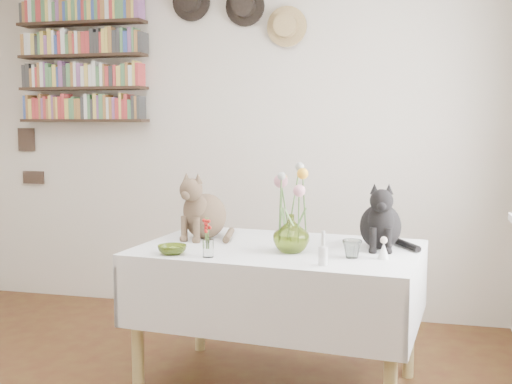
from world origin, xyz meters
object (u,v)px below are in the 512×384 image
(dining_table, at_px, (279,282))
(bookshelf_unit, at_px, (82,61))
(black_cat, at_px, (381,214))
(flower_vase, at_px, (291,233))
(tabby_cat, at_px, (205,204))

(dining_table, distance_m, bookshelf_unit, 2.51)
(black_cat, relative_size, flower_vase, 1.84)
(dining_table, bearing_deg, tabby_cat, 160.46)
(dining_table, height_order, tabby_cat, tabby_cat)
(tabby_cat, distance_m, black_cat, 0.96)
(dining_table, distance_m, tabby_cat, 0.61)
(black_cat, bearing_deg, dining_table, -172.05)
(dining_table, relative_size, flower_vase, 7.89)
(tabby_cat, xyz_separation_m, bookshelf_unit, (-1.32, 1.07, 0.90))
(tabby_cat, bearing_deg, bookshelf_unit, 155.27)
(tabby_cat, bearing_deg, black_cat, 11.03)
(tabby_cat, relative_size, black_cat, 1.08)
(dining_table, xyz_separation_m, bookshelf_unit, (-1.78, 1.23, 1.27))
(black_cat, relative_size, bookshelf_unit, 0.35)
(black_cat, distance_m, bookshelf_unit, 2.70)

